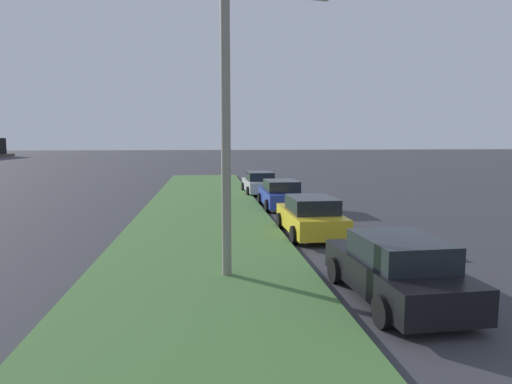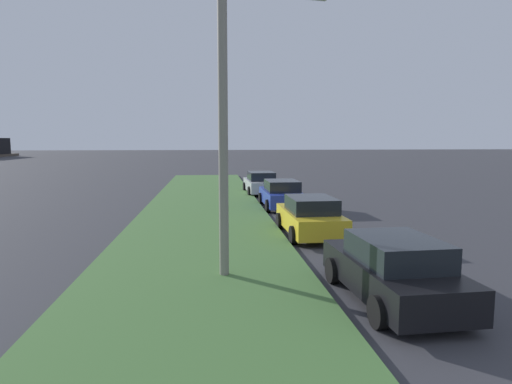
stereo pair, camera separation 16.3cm
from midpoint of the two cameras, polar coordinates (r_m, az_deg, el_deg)
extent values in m
cube|color=#477238|center=(13.61, -7.46, -8.18)|extent=(60.00, 6.00, 0.12)
cube|color=black|center=(10.40, 17.12, -10.25)|extent=(4.38, 2.00, 0.70)
cube|color=black|center=(10.07, 17.75, -7.16)|extent=(2.27, 1.70, 0.55)
cylinder|color=black|center=(11.33, 9.85, -9.96)|extent=(0.65, 0.25, 0.64)
cylinder|color=black|center=(12.02, 18.10, -9.21)|extent=(0.65, 0.25, 0.64)
cylinder|color=black|center=(8.96, 15.65, -14.71)|extent=(0.65, 0.25, 0.64)
cylinder|color=black|center=(9.82, 25.50, -13.19)|extent=(0.65, 0.25, 0.64)
cube|color=gold|center=(16.60, 6.77, -3.64)|extent=(4.33, 1.87, 0.70)
cube|color=black|center=(16.31, 6.97, -1.61)|extent=(2.23, 1.64, 0.55)
cylinder|color=black|center=(17.75, 2.87, -3.74)|extent=(0.64, 0.23, 0.64)
cylinder|color=black|center=(18.16, 8.48, -3.57)|extent=(0.64, 0.23, 0.64)
cylinder|color=black|center=(15.16, 4.69, -5.58)|extent=(0.64, 0.23, 0.64)
cylinder|color=black|center=(15.63, 11.18, -5.32)|extent=(0.64, 0.23, 0.64)
cube|color=#23389E|center=(23.09, 3.00, -0.66)|extent=(4.32, 1.85, 0.70)
cube|color=black|center=(22.82, 3.10, 0.83)|extent=(2.22, 1.63, 0.55)
cylinder|color=black|center=(24.31, 0.35, -0.87)|extent=(0.64, 0.23, 0.64)
cylinder|color=black|center=(24.61, 4.51, -0.79)|extent=(0.64, 0.23, 0.64)
cylinder|color=black|center=(21.66, 1.28, -1.81)|extent=(0.64, 0.23, 0.64)
cylinder|color=black|center=(22.00, 5.93, -1.72)|extent=(0.64, 0.23, 0.64)
cube|color=#B2B5BA|center=(29.06, 0.27, 0.89)|extent=(4.36, 1.95, 0.70)
cube|color=black|center=(28.81, 0.33, 2.09)|extent=(2.26, 1.68, 0.55)
cylinder|color=black|center=(30.30, -1.80, 0.66)|extent=(0.65, 0.24, 0.64)
cylinder|color=black|center=(30.56, 1.55, 0.71)|extent=(0.65, 0.24, 0.64)
cylinder|color=black|center=(27.64, -1.15, 0.06)|extent=(0.65, 0.24, 0.64)
cylinder|color=black|center=(27.92, 2.51, 0.13)|extent=(0.65, 0.24, 0.64)
cylinder|color=gray|center=(11.03, -4.36, 7.74)|extent=(0.24, 0.24, 7.50)
camera|label=1|loc=(0.08, -90.25, -0.03)|focal=30.85mm
camera|label=2|loc=(0.08, 89.75, 0.03)|focal=30.85mm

